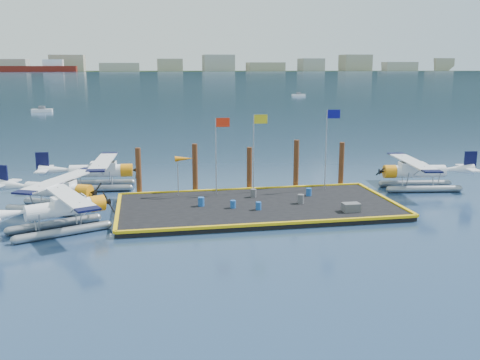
# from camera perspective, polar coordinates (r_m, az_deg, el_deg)

# --- Properties ---
(ground) EXTENTS (4000.00, 4000.00, 0.00)m
(ground) POSITION_cam_1_polar(r_m,az_deg,el_deg) (39.31, 1.86, -3.17)
(ground) COLOR navy
(ground) RESTS_ON ground
(dock) EXTENTS (20.00, 10.00, 0.40)m
(dock) POSITION_cam_1_polar(r_m,az_deg,el_deg) (39.26, 1.86, -2.88)
(dock) COLOR black
(dock) RESTS_ON ground
(dock_bumpers) EXTENTS (20.25, 10.25, 0.18)m
(dock_bumpers) POSITION_cam_1_polar(r_m,az_deg,el_deg) (39.18, 1.86, -2.47)
(dock_bumpers) COLOR #E1B20D
(dock_bumpers) RESTS_ON dock
(far_backdrop) EXTENTS (3050.00, 2050.00, 810.00)m
(far_backdrop) POSITION_cam_1_polar(r_m,az_deg,el_deg) (1791.80, -2.63, 12.12)
(far_backdrop) COLOR black
(far_backdrop) RESTS_ON ground
(seaplane_a) EXTENTS (8.10, 8.54, 3.11)m
(seaplane_a) POSITION_cam_1_polar(r_m,az_deg,el_deg) (35.70, -18.32, -3.13)
(seaplane_a) COLOR gray
(seaplane_a) RESTS_ON ground
(seaplane_b) EXTENTS (8.29, 8.68, 3.19)m
(seaplane_b) POSITION_cam_1_polar(r_m,az_deg,el_deg) (40.78, -18.99, -1.26)
(seaplane_b) COLOR gray
(seaplane_b) RESTS_ON ground
(seaplane_c) EXTENTS (8.35, 9.21, 3.27)m
(seaplane_c) POSITION_cam_1_polar(r_m,az_deg,el_deg) (47.01, -14.77, 0.76)
(seaplane_c) COLOR gray
(seaplane_c) RESTS_ON ground
(seaplane_d) EXTENTS (8.37, 9.22, 3.26)m
(seaplane_d) POSITION_cam_1_polar(r_m,az_deg,el_deg) (47.66, 18.28, 0.70)
(seaplane_d) COLOR gray
(seaplane_d) RESTS_ON ground
(drum_0) EXTENTS (0.46, 0.46, 0.65)m
(drum_0) POSITION_cam_1_polar(r_m,az_deg,el_deg) (38.73, -4.17, -2.32)
(drum_0) COLOR #1C4D9B
(drum_0) RESTS_ON dock
(drum_1) EXTENTS (0.40, 0.40, 0.56)m
(drum_1) POSITION_cam_1_polar(r_m,az_deg,el_deg) (37.68, 1.98, -2.77)
(drum_1) COLOR #1C4D9B
(drum_1) RESTS_ON dock
(drum_2) EXTENTS (0.48, 0.48, 0.67)m
(drum_2) POSITION_cam_1_polar(r_m,az_deg,el_deg) (39.62, 6.50, -2.02)
(drum_2) COLOR #515156
(drum_2) RESTS_ON dock
(drum_3) EXTENTS (0.40, 0.40, 0.56)m
(drum_3) POSITION_cam_1_polar(r_m,az_deg,el_deg) (38.11, -0.76, -2.60)
(drum_3) COLOR #1C4D9B
(drum_3) RESTS_ON dock
(drum_4) EXTENTS (0.43, 0.43, 0.60)m
(drum_4) POSITION_cam_1_polar(r_m,az_deg,el_deg) (41.99, 7.35, -1.27)
(drum_4) COLOR #1C4D9B
(drum_4) RESTS_ON dock
(drum_5) EXTENTS (0.45, 0.45, 0.63)m
(drum_5) POSITION_cam_1_polar(r_m,az_deg,el_deg) (41.26, 1.44, -1.40)
(drum_5) COLOR #515156
(drum_5) RESTS_ON dock
(crate) EXTENTS (1.19, 0.79, 0.59)m
(crate) POSITION_cam_1_polar(r_m,az_deg,el_deg) (38.03, 11.76, -2.86)
(crate) COLOR #515156
(crate) RESTS_ON dock
(flagpole_red) EXTENTS (1.14, 0.08, 6.00)m
(flagpole_red) POSITION_cam_1_polar(r_m,az_deg,el_deg) (41.68, -2.31, 3.89)
(flagpole_red) COLOR #96979E
(flagpole_red) RESTS_ON dock
(flagpole_yellow) EXTENTS (1.14, 0.08, 6.20)m
(flagpole_yellow) POSITION_cam_1_polar(r_m,az_deg,el_deg) (42.19, 1.73, 4.15)
(flagpole_yellow) COLOR #96979E
(flagpole_yellow) RESTS_ON dock
(flagpole_blue) EXTENTS (1.14, 0.08, 6.50)m
(flagpole_blue) POSITION_cam_1_polar(r_m,az_deg,el_deg) (43.82, 9.44, 4.52)
(flagpole_blue) COLOR #96979E
(flagpole_blue) RESTS_ON dock
(windsock) EXTENTS (1.40, 0.44, 3.12)m
(windsock) POSITION_cam_1_polar(r_m,az_deg,el_deg) (41.56, -6.03, 2.18)
(windsock) COLOR #96979E
(windsock) RESTS_ON dock
(piling_0) EXTENTS (0.44, 0.44, 4.00)m
(piling_0) POSITION_cam_1_polar(r_m,az_deg,el_deg) (43.24, -10.76, 0.76)
(piling_0) COLOR #442813
(piling_0) RESTS_ON ground
(piling_1) EXTENTS (0.44, 0.44, 4.20)m
(piling_1) POSITION_cam_1_polar(r_m,az_deg,el_deg) (43.43, -4.82, 1.12)
(piling_1) COLOR #442813
(piling_1) RESTS_ON ground
(piling_2) EXTENTS (0.44, 0.44, 3.80)m
(piling_2) POSITION_cam_1_polar(r_m,az_deg,el_deg) (44.12, 1.01, 1.07)
(piling_2) COLOR #442813
(piling_2) RESTS_ON ground
(piling_3) EXTENTS (0.44, 0.44, 4.30)m
(piling_3) POSITION_cam_1_polar(r_m,az_deg,el_deg) (45.04, 6.01, 1.56)
(piling_3) COLOR #442813
(piling_3) RESTS_ON ground
(piling_4) EXTENTS (0.44, 0.44, 4.00)m
(piling_4) POSITION_cam_1_polar(r_m,az_deg,el_deg) (46.35, 10.75, 1.52)
(piling_4) COLOR #442813
(piling_4) RESTS_ON ground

